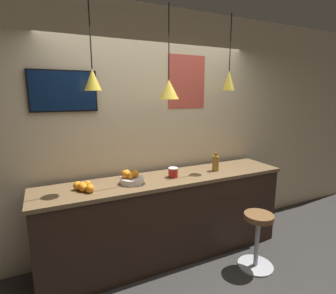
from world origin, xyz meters
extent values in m
cube|color=beige|center=(0.00, 1.13, 1.45)|extent=(8.00, 0.06, 2.90)
cube|color=black|center=(0.00, 0.72, 0.47)|extent=(2.84, 0.55, 0.94)
cube|color=brown|center=(0.00, 0.72, 0.96)|extent=(2.88, 0.59, 0.04)
cylinder|color=#B7B7BC|center=(0.80, 0.11, 0.01)|extent=(0.39, 0.39, 0.02)
cylinder|color=#B7B7BC|center=(0.80, 0.11, 0.29)|extent=(0.05, 0.05, 0.55)
cylinder|color=brown|center=(0.80, 0.11, 0.60)|extent=(0.32, 0.32, 0.06)
cylinder|color=beige|center=(-0.43, 0.71, 1.01)|extent=(0.25, 0.25, 0.06)
sphere|color=orange|center=(-0.45, 0.68, 1.08)|extent=(0.07, 0.07, 0.07)
sphere|color=orange|center=(-0.49, 0.73, 1.09)|extent=(0.09, 0.09, 0.09)
sphere|color=orange|center=(-0.47, 0.76, 1.08)|extent=(0.08, 0.08, 0.08)
sphere|color=orange|center=(-0.39, 0.71, 1.08)|extent=(0.08, 0.08, 0.08)
sphere|color=orange|center=(-0.88, 0.62, 1.02)|extent=(0.08, 0.08, 0.08)
sphere|color=orange|center=(-0.97, 0.75, 1.03)|extent=(0.09, 0.09, 0.09)
sphere|color=orange|center=(-0.87, 0.77, 1.02)|extent=(0.07, 0.07, 0.07)
sphere|color=orange|center=(-0.94, 0.70, 1.03)|extent=(0.09, 0.09, 0.09)
sphere|color=orange|center=(-0.93, 0.67, 1.02)|extent=(0.08, 0.08, 0.08)
sphere|color=orange|center=(-0.93, 0.71, 1.02)|extent=(0.07, 0.07, 0.07)
cylinder|color=olive|center=(0.64, 0.71, 1.07)|extent=(0.08, 0.08, 0.18)
cylinder|color=olive|center=(0.64, 0.71, 1.19)|extent=(0.04, 0.04, 0.05)
cylinder|color=red|center=(0.06, 0.71, 1.03)|extent=(0.11, 0.11, 0.10)
cylinder|color=white|center=(0.06, 0.71, 1.09)|extent=(0.11, 0.11, 0.01)
cylinder|color=black|center=(-0.78, 0.70, 2.47)|extent=(0.01, 0.01, 0.66)
cone|color=gold|center=(-0.78, 0.70, 2.04)|extent=(0.16, 0.16, 0.20)
sphere|color=#F9EFCC|center=(-0.78, 0.70, 1.96)|extent=(0.04, 0.04, 0.04)
cylinder|color=black|center=(0.00, 0.70, 2.43)|extent=(0.01, 0.01, 0.74)
cone|color=gold|center=(0.00, 0.70, 1.96)|extent=(0.21, 0.21, 0.20)
sphere|color=#F9EFCC|center=(0.00, 0.70, 1.88)|extent=(0.04, 0.04, 0.04)
cylinder|color=black|center=(0.78, 0.70, 2.49)|extent=(0.01, 0.01, 0.63)
cone|color=gold|center=(0.78, 0.70, 2.06)|extent=(0.14, 0.14, 0.22)
sphere|color=#F9EFCC|center=(0.78, 0.70, 1.97)|extent=(0.04, 0.04, 0.04)
cube|color=black|center=(-1.01, 1.08, 1.94)|extent=(0.66, 0.04, 0.42)
cube|color=#0F2347|center=(-1.01, 1.06, 1.94)|extent=(0.63, 0.01, 0.39)
cube|color=#C64C3D|center=(0.44, 1.09, 2.06)|extent=(0.51, 0.01, 0.65)
camera|label=1|loc=(-1.23, -1.84, 1.91)|focal=28.00mm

